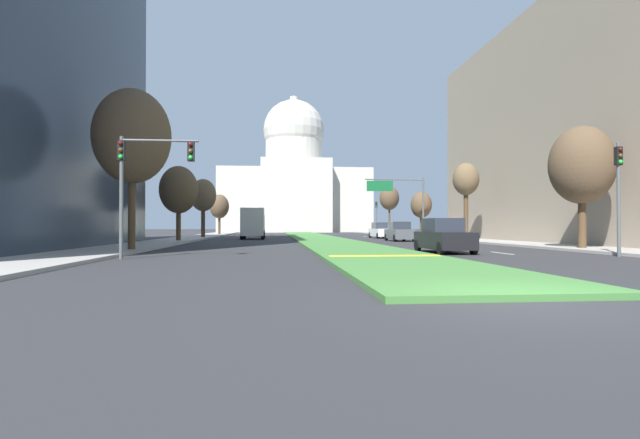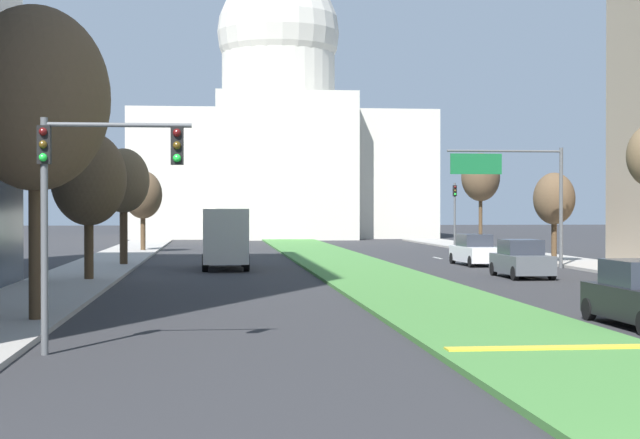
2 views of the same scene
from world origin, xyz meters
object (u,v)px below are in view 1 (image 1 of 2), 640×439
capitol_building (294,184)px  box_truck_delivery (253,223)px  traffic_light_near_right (619,184)px  street_tree_left_far (203,196)px  traffic_light_far_right (376,213)px  sedan_distant (381,231)px  street_tree_right_far (421,205)px  street_tree_right_distant (389,198)px  sedan_lead_stopped (443,237)px  traffic_light_near_left (142,170)px  sedan_midblock (400,232)px  street_tree_right_near (582,166)px  street_tree_right_mid (466,181)px  overhead_guide_sign (401,195)px  street_tree_left_mid (179,190)px  street_tree_left_distant (219,207)px  street_tree_left_near (132,137)px

capitol_building → box_truck_delivery: 61.62m
traffic_light_near_right → street_tree_left_far: (-23.40, 33.56, 1.38)m
traffic_light_far_right → street_tree_left_far: 30.15m
sedan_distant → street_tree_right_far: bearing=8.0°
street_tree_right_distant → sedan_lead_stopped: street_tree_right_distant is taller
traffic_light_near_left → box_truck_delivery: bearing=83.5°
capitol_building → sedan_midblock: 69.53m
street_tree_right_near → sedan_midblock: 18.70m
street_tree_right_near → street_tree_right_mid: (-0.13, 16.57, 0.64)m
traffic_light_far_right → street_tree_right_far: (1.12, -19.10, 0.44)m
street_tree_right_near → box_truck_delivery: (-19.77, 25.09, -3.19)m
traffic_light_near_left → street_tree_right_far: size_ratio=0.98×
sedan_midblock → capitol_building: bearing=95.7°
sedan_distant → street_tree_left_far: bearing=177.6°
traffic_light_far_right → sedan_lead_stopped: size_ratio=1.16×
capitol_building → traffic_light_near_left: capitol_building is taller
overhead_guide_sign → sedan_lead_stopped: overhead_guide_sign is taller
overhead_guide_sign → sedan_distant: size_ratio=1.39×
traffic_light_near_left → street_tree_right_distant: bearing=65.8°
street_tree_right_near → sedan_lead_stopped: street_tree_right_near is taller
street_tree_right_near → street_tree_left_mid: (-25.78, 16.52, -0.39)m
traffic_light_far_right → overhead_guide_sign: 22.95m
traffic_light_near_left → street_tree_left_far: size_ratio=0.79×
street_tree_right_distant → street_tree_left_far: bearing=-143.7°
street_tree_right_near → street_tree_right_distant: (0.01, 46.63, 0.73)m
traffic_light_far_right → street_tree_left_distant: bearing=-179.1°
capitol_building → street_tree_right_mid: capitol_building is taller
traffic_light_near_left → traffic_light_near_right: bearing=-1.2°
overhead_guide_sign → street_tree_right_distant: size_ratio=0.87×
street_tree_right_distant → sedan_lead_stopped: size_ratio=1.67×
sedan_lead_stopped → sedan_midblock: size_ratio=1.06×
street_tree_right_near → street_tree_right_mid: 16.59m
street_tree_right_near → street_tree_right_mid: street_tree_right_near is taller
traffic_light_near_right → street_tree_left_near: (-23.31, 6.31, 2.91)m
sedan_distant → box_truck_delivery: bearing=-171.6°
street_tree_right_mid → sedan_midblock: street_tree_right_mid is taller
street_tree_left_near → sedan_distant: (19.56, 26.41, -5.40)m
street_tree_right_mid → sedan_midblock: size_ratio=1.70×
street_tree_right_mid → street_tree_left_distant: bearing=130.3°
traffic_light_near_right → street_tree_left_mid: (-23.85, 22.07, 1.17)m
street_tree_left_mid → street_tree_right_near: bearing=-32.7°
street_tree_right_far → street_tree_left_mid: bearing=-155.6°
street_tree_right_near → street_tree_right_distant: 46.64m
traffic_light_near_left → street_tree_right_distant: (23.19, 51.72, 1.80)m
traffic_light_far_right → street_tree_right_far: 19.14m
sedan_lead_stopped → box_truck_delivery: bearing=112.4°
capitol_building → street_tree_left_far: (-12.36, -57.63, -6.25)m
street_tree_right_near → sedan_midblock: street_tree_right_near is taller
street_tree_right_near → box_truck_delivery: street_tree_right_near is taller
street_tree_right_near → sedan_midblock: size_ratio=1.70×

